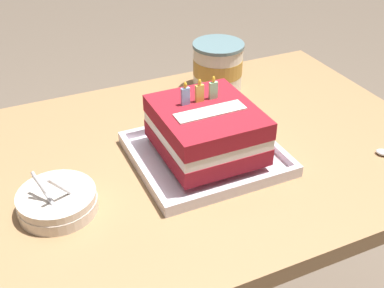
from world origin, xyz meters
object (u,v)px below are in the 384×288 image
foil_tray (206,156)px  bowl_stack (57,201)px  ice_cream_tub (218,66)px  birthday_cake (206,129)px

foil_tray → bowl_stack: bowl_stack is taller
bowl_stack → ice_cream_tub: 0.56m
birthday_cake → ice_cream_tub: size_ratio=1.63×
ice_cream_tub → bowl_stack: bearing=-147.2°
birthday_cake → bowl_stack: birthday_cake is taller
bowl_stack → birthday_cake: bearing=6.3°
foil_tray → ice_cream_tub: ice_cream_tub is taller
foil_tray → birthday_cake: 0.06m
foil_tray → ice_cream_tub: size_ratio=2.23×
birthday_cake → foil_tray: bearing=-90.0°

